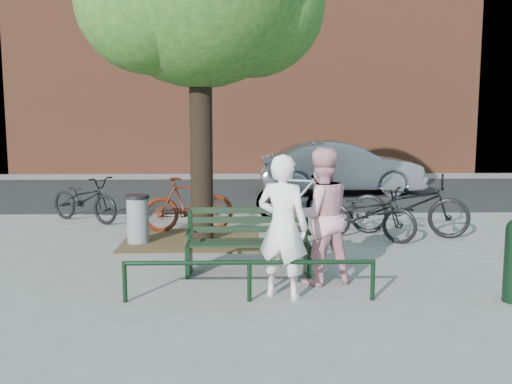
{
  "coord_description": "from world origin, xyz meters",
  "views": [
    {
      "loc": [
        -0.09,
        -7.88,
        2.24
      ],
      "look_at": [
        0.14,
        1.0,
        1.04
      ],
      "focal_mm": 40.0,
      "sensor_mm": 36.0,
      "label": 1
    }
  ],
  "objects_px": {
    "parked_car": "(341,168)",
    "person_right": "(320,216)",
    "bicycle_c": "(367,213)",
    "litter_bin": "(138,219)",
    "park_bench": "(248,240)",
    "person_left": "(283,227)"
  },
  "relations": [
    {
      "from": "person_right",
      "to": "parked_car",
      "type": "height_order",
      "value": "person_right"
    },
    {
      "from": "person_right",
      "to": "bicycle_c",
      "type": "distance_m",
      "value": 2.94
    },
    {
      "from": "person_right",
      "to": "bicycle_c",
      "type": "height_order",
      "value": "person_right"
    },
    {
      "from": "park_bench",
      "to": "bicycle_c",
      "type": "bearing_deg",
      "value": 44.4
    },
    {
      "from": "bicycle_c",
      "to": "parked_car",
      "type": "bearing_deg",
      "value": 27.05
    },
    {
      "from": "park_bench",
      "to": "parked_car",
      "type": "bearing_deg",
      "value": 71.43
    },
    {
      "from": "person_right",
      "to": "parked_car",
      "type": "relative_size",
      "value": 0.4
    },
    {
      "from": "bicycle_c",
      "to": "litter_bin",
      "type": "bearing_deg",
      "value": 125.33
    },
    {
      "from": "parked_car",
      "to": "park_bench",
      "type": "bearing_deg",
      "value": 160.04
    },
    {
      "from": "litter_bin",
      "to": "parked_car",
      "type": "relative_size",
      "value": 0.19
    },
    {
      "from": "person_left",
      "to": "person_right",
      "type": "xyz_separation_m",
      "value": [
        0.54,
        0.6,
        0.02
      ]
    },
    {
      "from": "park_bench",
      "to": "person_left",
      "type": "xyz_separation_m",
      "value": [
        0.41,
        -1.13,
        0.41
      ]
    },
    {
      "from": "parked_car",
      "to": "person_right",
      "type": "bearing_deg",
      "value": 166.95
    },
    {
      "from": "person_left",
      "to": "litter_bin",
      "type": "relative_size",
      "value": 2.07
    },
    {
      "from": "park_bench",
      "to": "person_left",
      "type": "relative_size",
      "value": 0.98
    },
    {
      "from": "bicycle_c",
      "to": "parked_car",
      "type": "distance_m",
      "value": 6.08
    },
    {
      "from": "person_right",
      "to": "parked_car",
      "type": "bearing_deg",
      "value": -117.86
    },
    {
      "from": "person_right",
      "to": "litter_bin",
      "type": "height_order",
      "value": "person_right"
    },
    {
      "from": "park_bench",
      "to": "bicycle_c",
      "type": "height_order",
      "value": "park_bench"
    },
    {
      "from": "park_bench",
      "to": "litter_bin",
      "type": "bearing_deg",
      "value": 134.86
    },
    {
      "from": "bicycle_c",
      "to": "park_bench",
      "type": "bearing_deg",
      "value": 166.93
    },
    {
      "from": "person_left",
      "to": "bicycle_c",
      "type": "height_order",
      "value": "person_left"
    }
  ]
}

